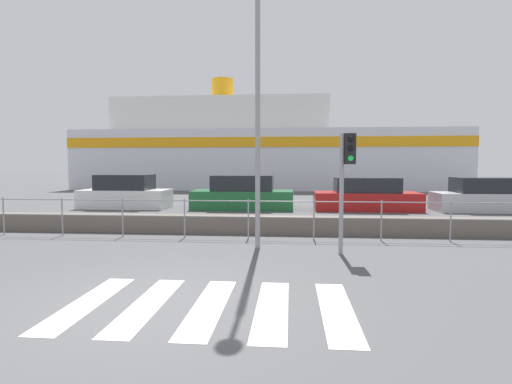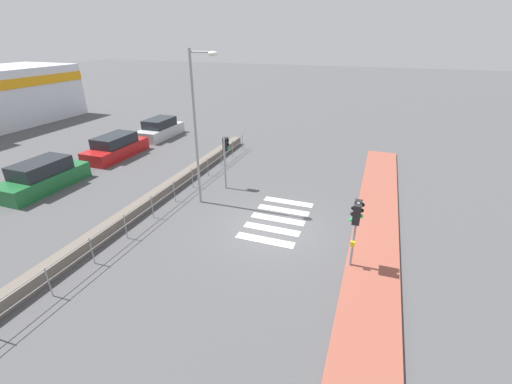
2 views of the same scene
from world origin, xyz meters
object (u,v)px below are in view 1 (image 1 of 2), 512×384
ferry_boat (258,151)px  parked_car_white (126,194)px  traffic_light_far (347,166)px  parked_car_silver (485,197)px  parked_car_green (243,195)px  streetlamp (257,67)px  parked_car_red (366,196)px

ferry_boat → parked_car_white: 16.70m
traffic_light_far → parked_car_silver: traffic_light_far is taller
parked_car_white → parked_car_green: parked_car_white is taller
streetlamp → parked_car_green: (-1.38, 8.70, -3.60)m
traffic_light_far → parked_car_silver: size_ratio=0.64×
parked_car_green → parked_car_white: bearing=-180.0°
parked_car_white → parked_car_silver: parked_car_white is taller
parked_car_red → traffic_light_far: bearing=-103.2°
ferry_boat → parked_car_silver: bearing=-54.7°
streetlamp → parked_car_silver: streetlamp is taller
streetlamp → parked_car_red: streetlamp is taller
parked_car_green → parked_car_red: bearing=-0.0°
streetlamp → parked_car_red: bearing=64.6°
parked_car_green → parked_car_silver: size_ratio=1.07×
traffic_light_far → parked_car_red: traffic_light_far is taller
ferry_boat → parked_car_white: (-4.91, -15.77, -2.49)m
streetlamp → parked_car_red: 10.29m
parked_car_white → streetlamp: bearing=-51.6°
parked_car_green → parked_car_silver: bearing=-0.0°
parked_car_white → parked_car_red: (11.03, 0.00, -0.04)m
streetlamp → parked_car_white: 11.67m
streetlamp → parked_car_white: streetlamp is taller
parked_car_white → parked_car_red: bearing=0.0°
parked_car_white → parked_car_red: 11.03m
parked_car_red → parked_car_white: bearing=180.0°
streetlamp → ferry_boat: bearing=94.7°
parked_car_green → parked_car_red: size_ratio=1.00×
parked_car_white → ferry_boat: bearing=72.7°
traffic_light_far → parked_car_green: bearing=110.9°
parked_car_white → parked_car_green: bearing=0.0°
ferry_boat → parked_car_silver: 19.49m
parked_car_red → parked_car_silver: size_ratio=1.07×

